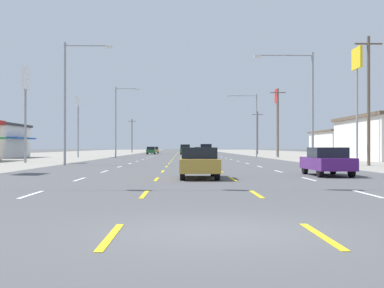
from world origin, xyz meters
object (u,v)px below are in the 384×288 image
object	(u,v)px
sedan_far_right_near	(327,161)
pole_sign_left_row_2	(78,112)
hatchback_far_left_far	(151,150)
streetlight_right_row_1	(253,120)
suv_inner_right_mid	(206,150)
suv_center_turn_midfar	(185,149)
streetlight_left_row_0	(69,95)
sedan_inner_right_farthest	(198,150)
pole_sign_left_row_1	(25,91)
hatchback_far_left_farther	(155,150)
streetlight_left_row_1	(118,117)
pole_sign_right_row_2	(277,105)
streetlight_right_row_0	(306,98)
pole_sign_right_row_1	(357,72)
sedan_center_turn_nearest	(199,162)

from	to	relation	value
sedan_far_right_near	pole_sign_left_row_2	bearing A→B (deg)	115.04
hatchback_far_left_far	streetlight_right_row_1	distance (m)	34.55
suv_inner_right_mid	streetlight_right_row_1	xyz separation A→B (m)	(6.29, -12.15, 4.35)
suv_center_turn_midfar	hatchback_far_left_far	world-z (taller)	suv_center_turn_midfar
streetlight_left_row_0	sedan_inner_right_farthest	bearing A→B (deg)	81.98
pole_sign_left_row_1	sedan_far_right_near	bearing A→B (deg)	-45.24
streetlight_left_row_0	sedan_far_right_near	bearing A→B (deg)	-43.21
hatchback_far_left_far	pole_sign_left_row_1	world-z (taller)	pole_sign_left_row_1
hatchback_far_left_far	sedan_inner_right_farthest	xyz separation A→B (m)	(10.42, 32.32, -0.03)
sedan_inner_right_farthest	streetlight_right_row_1	world-z (taller)	streetlight_right_row_1
hatchback_far_left_farther	streetlight_left_row_1	world-z (taller)	streetlight_left_row_1
streetlight_left_row_0	streetlight_right_row_1	distance (m)	37.42
pole_sign_left_row_1	pole_sign_right_row_2	bearing A→B (deg)	47.23
streetlight_left_row_0	streetlight_left_row_1	bearing A→B (deg)	90.13
hatchback_far_left_far	pole_sign_left_row_2	world-z (taller)	pole_sign_left_row_2
hatchback_far_left_far	pole_sign_left_row_2	size ratio (longest dim) A/B	0.45
pole_sign_left_row_2	streetlight_left_row_0	bearing A→B (deg)	-79.77
suv_inner_right_mid	suv_center_turn_midfar	xyz separation A→B (m)	(-3.39, 15.20, 0.00)
hatchback_far_left_farther	streetlight_left_row_0	world-z (taller)	streetlight_left_row_0
streetlight_left_row_1	suv_inner_right_mid	bearing A→B (deg)	42.63
pole_sign_left_row_1	streetlight_right_row_0	distance (m)	25.97
sedan_inner_right_farthest	pole_sign_right_row_2	world-z (taller)	pole_sign_right_row_2
pole_sign_left_row_1	streetlight_right_row_0	bearing A→B (deg)	-15.33
hatchback_far_left_far	pole_sign_right_row_1	distance (m)	58.35
pole_sign_left_row_1	pole_sign_left_row_2	world-z (taller)	pole_sign_left_row_1
sedan_inner_right_farthest	pole_sign_right_row_1	distance (m)	86.36
pole_sign_right_row_1	streetlight_left_row_0	world-z (taller)	pole_sign_right_row_1
pole_sign_right_row_2	pole_sign_left_row_2	bearing A→B (deg)	-167.95
pole_sign_left_row_2	pole_sign_right_row_1	size ratio (longest dim) A/B	0.76
sedan_far_right_near	suv_inner_right_mid	world-z (taller)	suv_inner_right_mid
sedan_inner_right_farthest	pole_sign_right_row_2	xyz separation A→B (m)	(10.87, -55.19, 7.40)
suv_center_turn_midfar	pole_sign_left_row_1	bearing A→B (deg)	-106.36
streetlight_left_row_0	streetlight_right_row_0	size ratio (longest dim) A/B	1.08
sedan_center_turn_nearest	sedan_far_right_near	size ratio (longest dim) A/B	1.00
sedan_center_turn_nearest	streetlight_right_row_0	world-z (taller)	streetlight_right_row_0
pole_sign_right_row_2	streetlight_right_row_1	world-z (taller)	pole_sign_right_row_2
sedan_far_right_near	pole_sign_left_row_2	world-z (taller)	pole_sign_left_row_2
hatchback_far_left_far	pole_sign_left_row_1	distance (m)	56.07
sedan_center_turn_nearest	streetlight_left_row_0	xyz separation A→B (m)	(-9.98, 17.77, 5.01)
sedan_center_turn_nearest	streetlight_right_row_0	distance (m)	20.64
suv_center_turn_midfar	sedan_inner_right_farthest	distance (m)	35.13
sedan_inner_right_farthest	streetlight_right_row_1	size ratio (longest dim) A/B	0.49
suv_inner_right_mid	pole_sign_left_row_1	bearing A→B (deg)	-116.75
sedan_inner_right_farthest	hatchback_far_left_farther	bearing A→B (deg)	-122.12
hatchback_far_left_far	streetlight_left_row_0	world-z (taller)	streetlight_left_row_0
hatchback_far_left_far	hatchback_far_left_farther	distance (m)	15.62
suv_center_turn_midfar	pole_sign_right_row_2	size ratio (longest dim) A/B	0.46
streetlight_right_row_1	pole_sign_left_row_2	bearing A→B (deg)	178.44
sedan_far_right_near	suv_center_turn_midfar	bearing A→B (deg)	95.28
sedan_far_right_near	streetlight_left_row_0	world-z (taller)	streetlight_left_row_0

